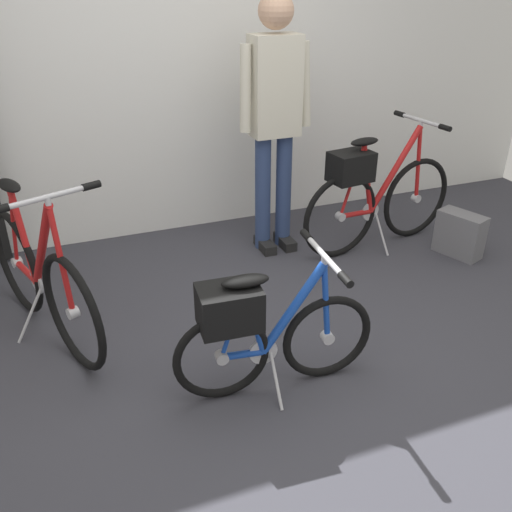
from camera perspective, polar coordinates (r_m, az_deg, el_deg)
name	(u,v)px	position (r m, az deg, el deg)	size (l,w,h in m)	color
ground_plane	(279,374)	(2.89, 2.42, -12.08)	(6.44, 6.44, 0.00)	#38383F
back_wall	(169,22)	(4.13, -8.94, 22.67)	(6.44, 0.10, 3.02)	white
folding_bike_foreground	(261,329)	(2.60, 0.49, -7.51)	(1.00, 0.53, 0.71)	black
display_bike_left	(373,194)	(4.02, 11.99, 6.30)	(1.31, 0.53, 0.92)	black
display_bike_right	(41,279)	(3.20, -21.22, -2.19)	(0.63, 1.27, 0.94)	black
visitor_near_wall	(275,111)	(3.80, 1.93, 14.66)	(0.54, 0.28, 1.72)	navy
backpack_on_floor	(460,234)	(4.20, 20.26, 2.10)	(0.27, 0.36, 0.32)	slate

